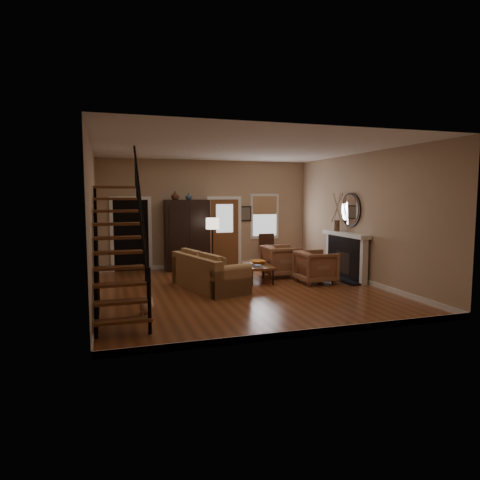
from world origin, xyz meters
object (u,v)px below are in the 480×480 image
object	(u,v)px
coffee_table	(258,273)
floor_lamp	(213,247)
armoire	(187,235)
armchair_right	(281,261)
side_chair	(269,250)
sofa	(210,272)
armchair_left	(316,267)

from	to	relation	value
coffee_table	floor_lamp	bearing A→B (deg)	124.78
armoire	armchair_right	world-z (taller)	armoire
side_chair	sofa	bearing A→B (deg)	-134.18
coffee_table	floor_lamp	distance (m)	1.66
sofa	side_chair	world-z (taller)	side_chair
sofa	armchair_right	world-z (taller)	armchair_right
coffee_table	armchair_left	size ratio (longest dim) A/B	1.26
armoire	armchair_left	world-z (taller)	armoire
coffee_table	side_chair	xyz separation A→B (m)	(1.13, 2.12, 0.29)
sofa	armchair_right	size ratio (longest dim) A/B	2.32
sofa	coffee_table	xyz separation A→B (m)	(1.40, 0.48, -0.19)
sofa	armchair_left	xyz separation A→B (m)	(2.76, -0.11, 0.00)
armchair_left	side_chair	xyz separation A→B (m)	(-0.23, 2.71, 0.10)
sofa	side_chair	xyz separation A→B (m)	(2.53, 2.60, 0.10)
armchair_left	floor_lamp	distance (m)	2.95
coffee_table	armchair_left	distance (m)	1.49
armoire	coffee_table	distance (m)	2.85
armchair_left	armchair_right	size ratio (longest dim) A/B	0.96
coffee_table	side_chair	distance (m)	2.42
sofa	armchair_left	bearing A→B (deg)	-17.61
armoire	floor_lamp	size ratio (longest dim) A/B	1.31
armchair_right	armchair_left	bearing A→B (deg)	-154.14
armoire	floor_lamp	bearing A→B (deg)	-62.99
side_chair	armoire	bearing A→B (deg)	175.52
armchair_left	floor_lamp	world-z (taller)	floor_lamp
coffee_table	armchair_right	world-z (taller)	armchair_right
sofa	side_chair	bearing A→B (deg)	30.44
sofa	floor_lamp	xyz separation A→B (m)	(0.51, 1.76, 0.39)
armoire	coffee_table	world-z (taller)	armoire
armoire	armchair_right	xyz separation A→B (m)	(2.27, -1.84, -0.62)
sofa	coffee_table	size ratio (longest dim) A/B	1.94
armchair_left	side_chair	bearing A→B (deg)	3.98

